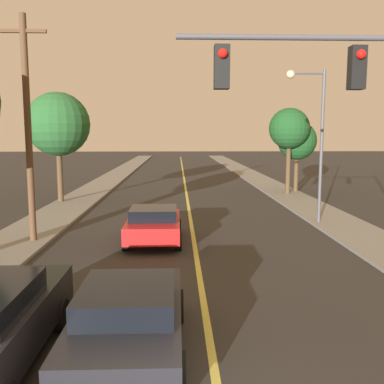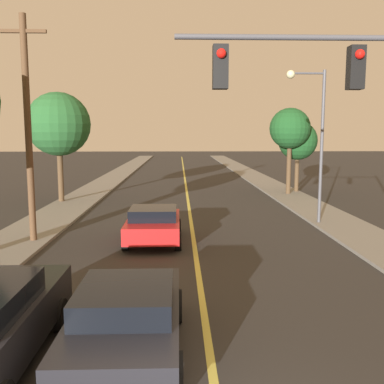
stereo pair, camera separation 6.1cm
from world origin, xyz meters
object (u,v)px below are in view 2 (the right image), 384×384
object	(u,v)px
car_near_lane_front	(127,317)
tree_right_near	(298,141)
tree_right_far	(290,129)
car_near_lane_second	(154,224)
utility_pole_left	(28,126)
streetlamp_right	(313,125)
tree_left_far	(58,124)
traffic_signal_mast	(373,107)

from	to	relation	value
car_near_lane_front	tree_right_near	bearing A→B (deg)	67.30
car_near_lane_front	tree_right_far	distance (m)	22.40
car_near_lane_second	utility_pole_left	xyz separation A→B (m)	(-4.45, 0.00, 3.60)
car_near_lane_front	tree_right_near	distance (m)	23.64
car_near_lane_front	streetlamp_right	world-z (taller)	streetlamp_right
tree_right_far	car_near_lane_front	bearing A→B (deg)	-111.78
car_near_lane_second	utility_pole_left	world-z (taller)	utility_pole_left
streetlamp_right	tree_left_far	bearing A→B (deg)	153.12
tree_right_far	streetlamp_right	bearing A→B (deg)	-98.58
car_near_lane_second	tree_right_near	bearing A→B (deg)	55.92
utility_pole_left	car_near_lane_second	bearing A→B (deg)	-0.06
traffic_signal_mast	tree_right_near	distance (m)	20.27
car_near_lane_front	tree_right_far	bearing A→B (deg)	68.22
streetlamp_right	tree_left_far	size ratio (longest dim) A/B	1.05
car_near_lane_front	tree_right_near	world-z (taller)	tree_right_near
car_near_lane_second	utility_pole_left	bearing A→B (deg)	179.94
car_near_lane_second	tree_right_near	size ratio (longest dim) A/B	0.81
streetlamp_right	tree_left_far	world-z (taller)	streetlamp_right
tree_right_near	tree_right_far	size ratio (longest dim) A/B	0.85
streetlamp_right	tree_right_far	xyz separation A→B (m)	(1.41, 9.31, -0.04)
utility_pole_left	tree_right_near	world-z (taller)	utility_pole_left
streetlamp_right	utility_pole_left	size ratio (longest dim) A/B	0.82
car_near_lane_front	utility_pole_left	distance (m)	10.05
utility_pole_left	tree_right_near	xyz separation A→B (m)	(13.51, 13.38, -0.73)
streetlamp_right	car_near_lane_second	bearing A→B (deg)	-156.58
car_near_lane_front	tree_left_far	size ratio (longest dim) A/B	0.68
traffic_signal_mast	car_near_lane_second	bearing A→B (deg)	128.33
car_near_lane_front	utility_pole_left	world-z (taller)	utility_pole_left
utility_pole_left	tree_right_near	distance (m)	19.03
traffic_signal_mast	tree_left_far	size ratio (longest dim) A/B	1.03
tree_left_far	car_near_lane_front	bearing A→B (deg)	-71.37
streetlamp_right	tree_right_near	world-z (taller)	streetlamp_right
car_near_lane_second	traffic_signal_mast	world-z (taller)	traffic_signal_mast
tree_right_near	traffic_signal_mast	bearing A→B (deg)	-101.24
traffic_signal_mast	utility_pole_left	distance (m)	11.55
tree_left_far	tree_right_near	size ratio (longest dim) A/B	1.31
traffic_signal_mast	tree_right_far	distance (m)	18.98
traffic_signal_mast	streetlamp_right	distance (m)	9.56
utility_pole_left	tree_left_far	size ratio (longest dim) A/B	1.28
car_near_lane_front	traffic_signal_mast	xyz separation A→B (m)	(5.11, 1.80, 3.86)
tree_left_far	car_near_lane_second	bearing A→B (deg)	-57.65
car_near_lane_front	tree_left_far	bearing A→B (deg)	108.63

